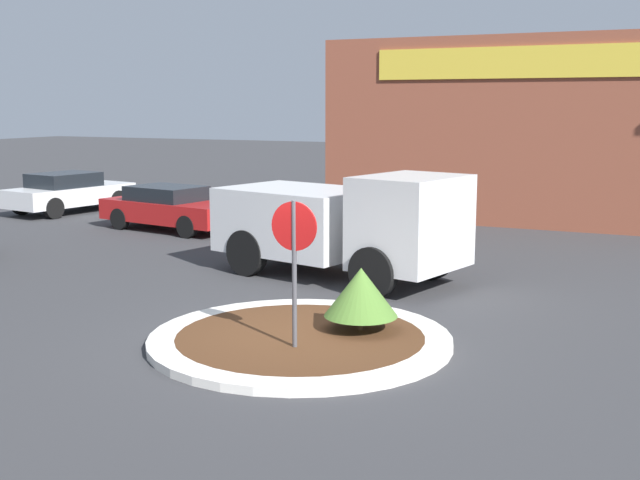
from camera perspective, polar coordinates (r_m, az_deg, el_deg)
ground_plane at (r=12.39m, az=-1.42°, el=-7.36°), size 120.00×120.00×0.00m
traffic_island at (r=12.37m, az=-1.42°, el=-7.07°), size 4.65×4.65×0.13m
stop_sign at (r=11.45m, az=-1.85°, el=-0.62°), size 0.71×0.07×2.28m
island_shrub at (r=12.49m, az=2.93°, el=-3.71°), size 1.15×1.15×0.99m
utility_truck at (r=16.73m, az=1.49°, el=1.25°), size 5.65×3.42×2.25m
storefront_building at (r=27.01m, az=15.15°, el=7.59°), size 12.27×6.07×5.61m
parked_sedan_red at (r=23.63m, az=-10.55°, el=2.29°), size 4.55×2.45×1.27m
parked_sedan_white at (r=28.28m, az=-17.44°, el=3.28°), size 2.51×4.48×1.35m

